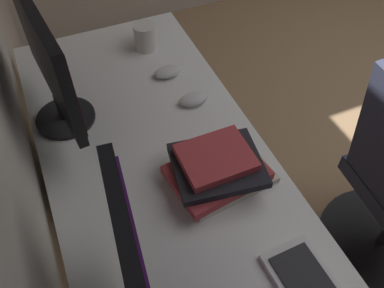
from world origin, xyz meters
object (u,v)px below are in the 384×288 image
object	(u,v)px
monitor_secondary	(47,60)
book_stack_near	(218,168)
coffee_mug	(145,36)
drawer_pedestal	(145,194)
mouse_main	(194,99)
mouse_spare	(168,72)

from	to	relation	value
monitor_secondary	book_stack_near	xyz separation A→B (m)	(-0.43, -0.37, -0.20)
book_stack_near	coffee_mug	bearing A→B (deg)	-1.07
book_stack_near	coffee_mug	world-z (taller)	same
drawer_pedestal	monitor_secondary	distance (m)	0.68
book_stack_near	coffee_mug	xyz separation A→B (m)	(0.70, -0.01, 0.00)
book_stack_near	mouse_main	bearing A→B (deg)	-10.94
monitor_secondary	mouse_main	distance (m)	0.50
monitor_secondary	book_stack_near	distance (m)	0.60
drawer_pedestal	book_stack_near	world-z (taller)	book_stack_near
monitor_secondary	book_stack_near	bearing A→B (deg)	-139.34
monitor_secondary	coffee_mug	bearing A→B (deg)	-54.03
monitor_secondary	coffee_mug	distance (m)	0.51
mouse_spare	book_stack_near	distance (m)	0.51
mouse_spare	coffee_mug	distance (m)	0.20
monitor_secondary	coffee_mug	world-z (taller)	monitor_secondary
mouse_main	book_stack_near	bearing A→B (deg)	169.06
mouse_spare	book_stack_near	size ratio (longest dim) A/B	0.32
mouse_main	mouse_spare	xyz separation A→B (m)	(0.18, 0.03, 0.00)
drawer_pedestal	coffee_mug	world-z (taller)	coffee_mug
monitor_secondary	mouse_spare	size ratio (longest dim) A/B	4.88
drawer_pedestal	monitor_secondary	bearing A→B (deg)	54.00
drawer_pedestal	monitor_secondary	xyz separation A→B (m)	(0.14, 0.20, 0.63)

